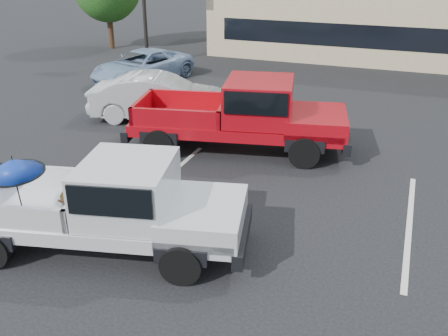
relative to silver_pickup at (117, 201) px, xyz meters
The scene contains 7 objects.
ground 2.76m from the silver_pickup, 22.30° to the left, with size 90.00×90.00×0.00m, color black.
stripe_left 3.21m from the silver_pickup, 102.23° to the left, with size 0.12×5.00×0.01m, color silver.
stripe_right 6.21m from the silver_pickup, 28.98° to the left, with size 0.12×5.00×0.01m, color silver.
silver_pickup is the anchor object (origin of this frame).
red_pickup 5.95m from the silver_pickup, 82.12° to the left, with size 6.68×3.45×2.10m.
silver_sedan 8.05m from the silver_pickup, 111.84° to the left, with size 1.64×4.70×1.55m, color silver.
blue_suv 13.33m from the silver_pickup, 117.41° to the left, with size 2.23×4.84×1.34m, color #7C95B9.
Camera 1 is at (2.58, -8.12, 5.55)m, focal length 40.00 mm.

